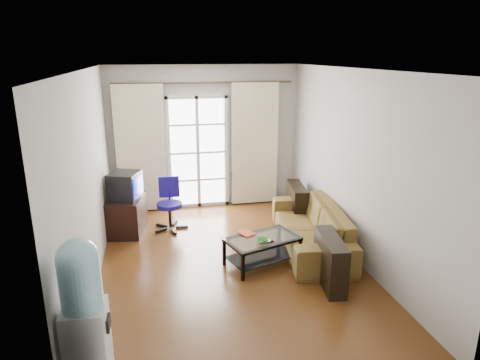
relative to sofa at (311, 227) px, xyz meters
name	(u,v)px	position (x,y,z in m)	size (l,w,h in m)	color
floor	(231,265)	(-1.32, -0.35, -0.33)	(5.20, 5.20, 0.00)	#5C3515
ceiling	(230,69)	(-1.32, -0.35, 2.37)	(5.20, 5.20, 0.00)	white
wall_back	(205,138)	(-1.32, 2.25, 1.02)	(3.60, 0.02, 2.70)	#B2B0AA
wall_front	(294,264)	(-1.32, -2.95, 1.02)	(3.60, 0.02, 2.70)	#B2B0AA
wall_left	(89,182)	(-3.12, -0.35, 1.02)	(0.02, 5.20, 2.70)	#B2B0AA
wall_right	(355,167)	(0.48, -0.35, 1.02)	(0.02, 5.20, 2.70)	#B2B0AA
french_door	(198,153)	(-1.47, 2.20, 0.75)	(1.16, 0.06, 2.15)	white
curtain_rod	(204,83)	(-1.32, 2.15, 2.05)	(0.04, 0.04, 3.30)	#4C3F2D
curtain_left	(141,149)	(-2.52, 2.13, 0.87)	(0.90, 0.07, 2.35)	#F4EDC4
curtain_right	(255,144)	(-0.37, 2.13, 0.87)	(0.90, 0.07, 2.35)	#F4EDC4
radiator	(247,187)	(-0.52, 2.15, 0.00)	(0.64, 0.12, 0.64)	gray
sofa	(311,227)	(0.00, 0.00, 0.00)	(1.18, 2.34, 0.65)	brown
coffee_table	(262,247)	(-0.88, -0.42, -0.06)	(1.14, 0.86, 0.41)	silver
bowl	(263,241)	(-0.91, -0.57, 0.11)	(0.20, 0.20, 0.05)	#328A39
book	(241,235)	(-1.15, -0.28, 0.09)	(0.27, 0.30, 0.02)	#B82E16
remote	(268,242)	(-0.84, -0.58, 0.09)	(0.16, 0.05, 0.02)	black
tv_stand	(126,215)	(-2.81, 1.18, -0.02)	(0.55, 0.82, 0.60)	black
crt_tv	(124,186)	(-2.81, 1.14, 0.50)	(0.59, 0.61, 0.44)	black
task_chair	(170,214)	(-2.09, 1.18, -0.07)	(0.64, 0.64, 0.88)	black
water_cooler	(86,329)	(-2.92, -2.70, 0.51)	(0.36, 0.34, 1.60)	silver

